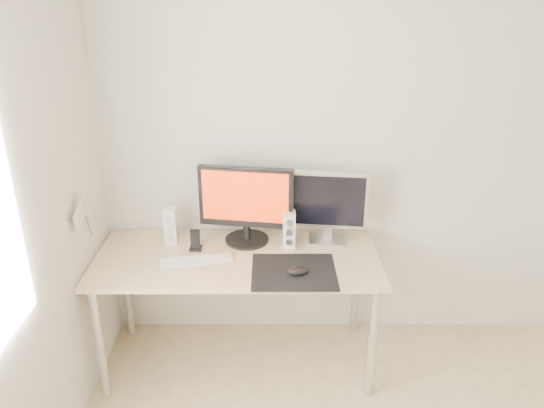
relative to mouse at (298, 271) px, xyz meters
name	(u,v)px	position (x,y,z in m)	size (l,w,h in m)	color
wall_back	(396,148)	(0.60, 0.58, 0.50)	(3.50, 3.50, 0.00)	silver
mousepad	(294,272)	(-0.02, 0.03, -0.02)	(0.45, 0.40, 0.00)	black
mouse	(298,271)	(0.00, 0.00, 0.00)	(0.12, 0.07, 0.04)	black
desk	(238,268)	(-0.33, 0.21, -0.10)	(1.60, 0.70, 0.73)	#D1B587
main_monitor	(246,202)	(-0.29, 0.39, 0.23)	(0.55, 0.30, 0.47)	black
second_monitor	(329,204)	(0.19, 0.39, 0.22)	(0.45, 0.19, 0.43)	#ADADAF
speaker_left	(171,226)	(-0.73, 0.37, 0.09)	(0.07, 0.09, 0.22)	white
speaker_right	(289,229)	(-0.04, 0.32, 0.09)	(0.07, 0.09, 0.22)	white
keyboard	(196,261)	(-0.56, 0.14, -0.02)	(0.43, 0.20, 0.02)	silver
phone_dock	(196,243)	(-0.58, 0.29, 0.01)	(0.07, 0.06, 0.13)	black
pennant	(81,215)	(-1.12, 0.07, 0.29)	(0.01, 0.23, 0.29)	#A57F54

